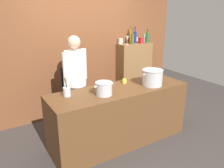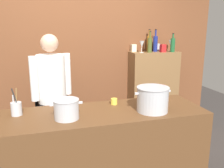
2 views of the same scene
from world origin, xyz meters
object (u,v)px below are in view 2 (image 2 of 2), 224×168
object	(u,v)px
wine_glass_wide	(142,45)
spice_tin_red	(163,48)
wine_bottle_olive	(150,45)
spice_tin_cream	(133,48)
wine_bottle_amber	(149,43)
utensil_crock	(16,108)
stockpot_large	(153,99)
wine_bottle_green	(173,45)
wine_bottle_cobalt	(155,43)
butter_jar	(114,101)
wine_glass_tall	(171,43)
spice_tin_silver	(157,47)
chef	(52,92)
stockpot_small	(66,109)

from	to	relation	value
wine_glass_wide	spice_tin_red	size ratio (longest dim) A/B	1.47
wine_bottle_olive	spice_tin_cream	world-z (taller)	wine_bottle_olive
wine_bottle_amber	utensil_crock	bearing A→B (deg)	-149.33
wine_glass_wide	spice_tin_cream	distance (m)	0.18
stockpot_large	wine_bottle_green	size ratio (longest dim) A/B	1.37
spice_tin_cream	wine_bottle_cobalt	bearing A→B (deg)	-12.64
butter_jar	spice_tin_cream	distance (m)	1.35
wine_bottle_olive	butter_jar	bearing A→B (deg)	-132.17
stockpot_large	wine_glass_tall	xyz separation A→B (m)	(0.92, 1.34, 0.45)
wine_bottle_amber	spice_tin_silver	xyz separation A→B (m)	(0.15, 0.03, -0.07)
chef	stockpot_small	distance (m)	0.78
utensil_crock	stockpot_large	bearing A→B (deg)	-10.90
utensil_crock	spice_tin_red	size ratio (longest dim) A/B	2.32
utensil_crock	spice_tin_cream	xyz separation A→B (m)	(1.64, 1.15, 0.44)
butter_jar	wine_glass_tall	size ratio (longest dim) A/B	0.41
wine_bottle_olive	wine_bottle_green	bearing A→B (deg)	-3.96
stockpot_large	butter_jar	bearing A→B (deg)	135.01
butter_jar	wine_glass_tall	world-z (taller)	wine_glass_tall
wine_bottle_olive	wine_bottle_cobalt	bearing A→B (deg)	36.18
spice_tin_silver	utensil_crock	bearing A→B (deg)	-150.57
spice_tin_cream	chef	bearing A→B (deg)	-154.89
stockpot_small	utensil_crock	distance (m)	0.51
butter_jar	wine_glass_wide	world-z (taller)	wine_glass_wide
stockpot_large	utensil_crock	bearing A→B (deg)	169.10
wine_glass_tall	spice_tin_cream	xyz separation A→B (m)	(-0.60, 0.06, -0.06)
wine_bottle_cobalt	spice_tin_silver	distance (m)	0.13
butter_jar	spice_tin_red	xyz separation A→B (m)	(1.04, 0.90, 0.48)
stockpot_large	wine_bottle_green	world-z (taller)	wine_bottle_green
wine_bottle_amber	wine_glass_wide	bearing A→B (deg)	-144.13
stockpot_large	utensil_crock	world-z (taller)	utensil_crock
wine_bottle_green	wine_glass_tall	xyz separation A→B (m)	(0.04, 0.14, 0.01)
butter_jar	spice_tin_cream	bearing A→B (deg)	59.82
stockpot_large	butter_jar	distance (m)	0.46
wine_bottle_cobalt	spice_tin_silver	world-z (taller)	wine_bottle_cobalt
stockpot_large	wine_glass_wide	distance (m)	1.38
stockpot_large	spice_tin_cream	size ratio (longest dim) A/B	3.43
spice_tin_red	chef	bearing A→B (deg)	-166.13
wine_bottle_cobalt	wine_bottle_green	world-z (taller)	wine_bottle_cobalt
wine_glass_wide	wine_glass_tall	bearing A→B (deg)	9.36
spice_tin_red	wine_bottle_olive	bearing A→B (deg)	178.16
wine_bottle_olive	wine_bottle_green	world-z (taller)	wine_bottle_olive
stockpot_small	wine_bottle_green	bearing A→B (deg)	33.90
wine_bottle_green	spice_tin_red	size ratio (longest dim) A/B	2.40
butter_jar	wine_bottle_amber	distance (m)	1.49
wine_glass_wide	spice_tin_cream	xyz separation A→B (m)	(-0.07, 0.15, -0.06)
stockpot_small	wine_glass_wide	size ratio (longest dim) A/B	1.74
utensil_crock	wine_bottle_olive	distance (m)	2.14
wine_bottle_amber	wine_glass_wide	xyz separation A→B (m)	(-0.18, -0.13, -0.01)
chef	spice_tin_silver	size ratio (longest dim) A/B	14.33
wine_bottle_olive	wine_bottle_cobalt	xyz separation A→B (m)	(0.14, 0.10, 0.01)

